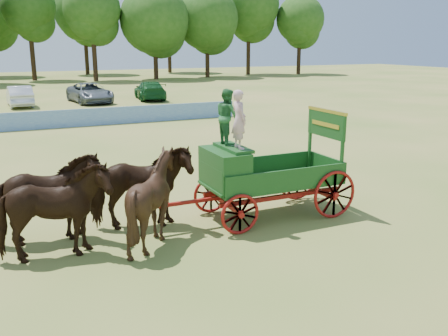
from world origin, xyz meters
TOP-DOWN VIEW (x-y plane):
  - ground at (0.00, 0.00)m, footprint 160.00×160.00m
  - horse_lead_left at (-1.76, -1.03)m, footprint 2.75×1.36m
  - horse_lead_right at (-1.76, 0.07)m, footprint 2.74×1.32m
  - horse_wheel_left at (0.64, -1.03)m, footprint 2.30×2.11m
  - horse_wheel_right at (0.64, 0.07)m, footprint 2.88×1.72m
  - farm_dray at (3.61, -0.46)m, footprint 6.00×2.00m
  - sponsor_banner at (-1.00, 18.00)m, footprint 26.00×0.08m

SIDE VIEW (x-z plane):
  - ground at x=0.00m, z-range 0.00..0.00m
  - sponsor_banner at x=-1.00m, z-range 0.00..1.05m
  - horse_lead_left at x=-1.76m, z-range 0.00..2.28m
  - horse_lead_right at x=-1.76m, z-range 0.00..2.28m
  - horse_wheel_right at x=0.64m, z-range 0.00..2.28m
  - horse_wheel_left at x=0.64m, z-range 0.00..2.28m
  - farm_dray at x=3.61m, z-range -0.23..3.48m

